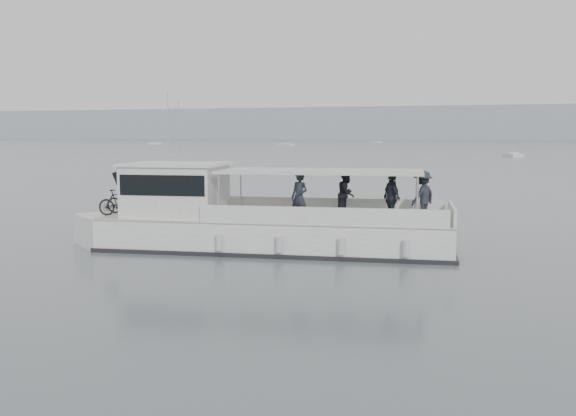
% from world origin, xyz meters
% --- Properties ---
extents(ground, '(1400.00, 1400.00, 0.00)m').
position_xyz_m(ground, '(0.00, 0.00, 0.00)').
color(ground, '#515A5F').
rests_on(ground, ground).
extents(headland, '(1400.00, 90.00, 28.00)m').
position_xyz_m(headland, '(0.00, 560.00, 14.00)').
color(headland, '#939EA8').
rests_on(headland, ground).
extents(tour_boat, '(14.94, 5.10, 6.22)m').
position_xyz_m(tour_boat, '(-1.19, -3.88, 1.02)').
color(tour_boat, white).
rests_on(tour_boat, ground).
extents(moored_fleet, '(347.37, 261.58, 10.57)m').
position_xyz_m(moored_fleet, '(-28.39, 182.34, 0.36)').
color(moored_fleet, white).
rests_on(moored_fleet, ground).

